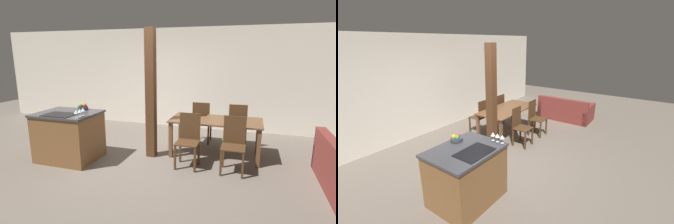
# 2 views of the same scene
# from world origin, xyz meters

# --- Properties ---
(ground_plane) EXTENTS (16.00, 16.00, 0.00)m
(ground_plane) POSITION_xyz_m (0.00, 0.00, 0.00)
(ground_plane) COLOR #665B51
(wall_back) EXTENTS (11.20, 0.08, 2.70)m
(wall_back) POSITION_xyz_m (0.00, 2.66, 1.35)
(wall_back) COLOR silver
(wall_back) RESTS_ON ground_plane
(kitchen_island) EXTENTS (1.12, 0.89, 0.94)m
(kitchen_island) POSITION_xyz_m (-1.23, -0.32, 0.47)
(kitchen_island) COLOR brown
(kitchen_island) RESTS_ON ground_plane
(fruit_bowl) EXTENTS (0.20, 0.20, 0.12)m
(fruit_bowl) POSITION_xyz_m (-1.11, -0.00, 0.98)
(fruit_bowl) COLOR #383D47
(fruit_bowl) RESTS_ON kitchen_island
(wine_glass_near) EXTENTS (0.08, 0.08, 0.14)m
(wine_glass_near) POSITION_xyz_m (-0.75, -0.68, 1.05)
(wine_glass_near) COLOR silver
(wine_glass_near) RESTS_ON kitchen_island
(wine_glass_middle) EXTENTS (0.08, 0.08, 0.14)m
(wine_glass_middle) POSITION_xyz_m (-0.75, -0.59, 1.05)
(wine_glass_middle) COLOR silver
(wine_glass_middle) RESTS_ON kitchen_island
(wine_glass_far) EXTENTS (0.08, 0.08, 0.14)m
(wine_glass_far) POSITION_xyz_m (-0.75, -0.49, 1.05)
(wine_glass_far) COLOR silver
(wine_glass_far) RESTS_ON kitchen_island
(dining_table) EXTENTS (1.77, 0.87, 0.74)m
(dining_table) POSITION_xyz_m (1.43, 0.73, 0.64)
(dining_table) COLOR brown
(dining_table) RESTS_ON ground_plane
(dining_chair_near_left) EXTENTS (0.40, 0.40, 0.96)m
(dining_chair_near_left) POSITION_xyz_m (1.03, 0.07, 0.50)
(dining_chair_near_left) COLOR #472D19
(dining_chair_near_left) RESTS_ON ground_plane
(dining_chair_near_right) EXTENTS (0.40, 0.40, 0.96)m
(dining_chair_near_right) POSITION_xyz_m (1.82, 0.07, 0.50)
(dining_chair_near_right) COLOR #472D19
(dining_chair_near_right) RESTS_ON ground_plane
(dining_chair_far_left) EXTENTS (0.40, 0.40, 0.96)m
(dining_chair_far_left) POSITION_xyz_m (1.03, 1.38, 0.50)
(dining_chair_far_left) COLOR #472D19
(dining_chair_far_left) RESTS_ON ground_plane
(dining_chair_far_right) EXTENTS (0.40, 0.40, 0.96)m
(dining_chair_far_right) POSITION_xyz_m (1.82, 1.38, 0.50)
(dining_chair_far_right) COLOR #472D19
(dining_chair_far_right) RESTS_ON ground_plane
(couch) EXTENTS (0.89, 1.67, 0.75)m
(couch) POSITION_xyz_m (3.58, -0.13, 0.27)
(couch) COLOR maroon
(couch) RESTS_ON ground_plane
(timber_post) EXTENTS (0.18, 0.18, 2.49)m
(timber_post) POSITION_xyz_m (0.22, 0.31, 1.24)
(timber_post) COLOR #4C2D19
(timber_post) RESTS_ON ground_plane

